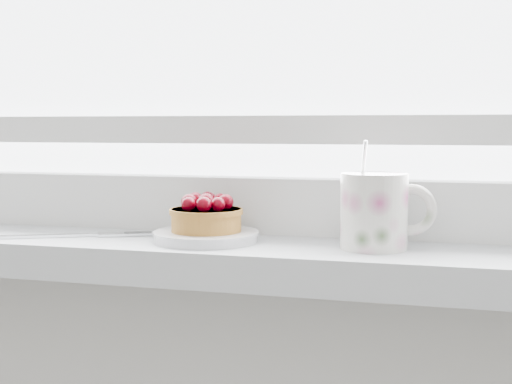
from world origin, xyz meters
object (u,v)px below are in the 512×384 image
(saucer, at_px, (206,236))
(floral_mug, at_px, (377,210))
(raspberry_tart, at_px, (206,215))
(fork, at_px, (66,235))

(saucer, relative_size, floral_mug, 1.04)
(saucer, bearing_deg, raspberry_tart, 112.46)
(saucer, distance_m, raspberry_tart, 0.03)
(fork, bearing_deg, raspberry_tart, 4.82)
(saucer, bearing_deg, floral_mug, 1.19)
(saucer, bearing_deg, fork, -175.29)
(saucer, height_order, fork, saucer)
(saucer, distance_m, floral_mug, 0.20)
(raspberry_tart, distance_m, floral_mug, 0.20)
(saucer, xyz_separation_m, floral_mug, (0.20, 0.00, 0.04))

